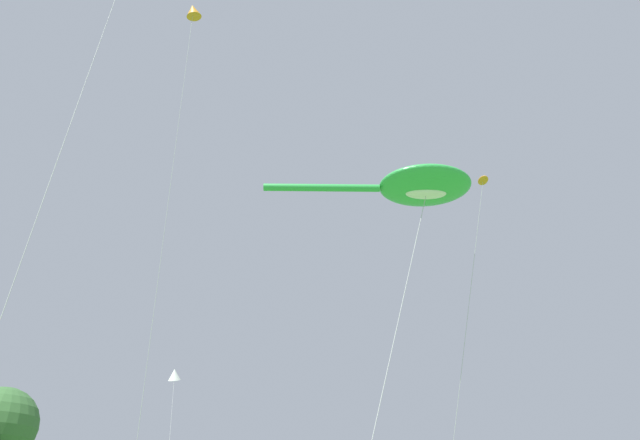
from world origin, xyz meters
The scene contains 4 objects.
big_show_kite centered at (5.25, 7.77, 14.15)m, with size 7.93×7.23×14.63m.
small_kite_bird_shape centered at (8.76, 6.75, 14.96)m, with size 0.93×5.00×15.73m.
small_kite_tiny_distant centered at (5.78, 29.89, 10.13)m, with size 1.95×4.87×10.66m.
small_kite_streamer_purple centered at (-3.69, 14.63, 24.89)m, with size 2.40×1.56×25.55m.
Camera 1 is at (-9.80, -2.32, 1.73)m, focal length 27.50 mm.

